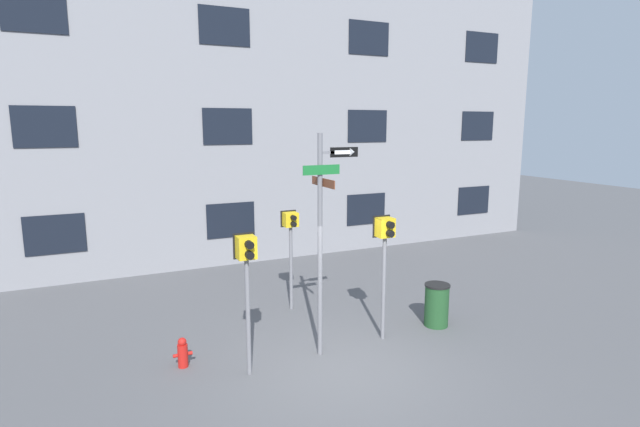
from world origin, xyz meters
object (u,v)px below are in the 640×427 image
Objects in this scene: street_sign_pole at (323,228)px; pedestrian_signal_right at (385,243)px; fire_hydrant at (183,353)px; pedestrian_signal_across at (291,233)px; trash_bin at (437,305)px; pedestrian_signal_left at (247,266)px.

street_sign_pole is 1.47m from pedestrian_signal_right.
street_sign_pole is 1.64× the size of pedestrian_signal_right.
pedestrian_signal_right is (1.40, 0.10, -0.45)m from street_sign_pole.
street_sign_pole is 7.52× the size of fire_hydrant.
pedestrian_signal_across is 3.74m from fire_hydrant.
trash_bin is (5.34, -0.40, 0.20)m from fire_hydrant.
pedestrian_signal_left is 2.93m from pedestrian_signal_right.
fire_hydrant is (-3.92, 0.49, -1.74)m from pedestrian_signal_right.
fire_hydrant is (-1.01, 0.77, -1.71)m from pedestrian_signal_left.
street_sign_pole is at bearing -176.04° from pedestrian_signal_right.
street_sign_pole reaches higher than pedestrian_signal_left.
pedestrian_signal_right is 2.09m from trash_bin.
pedestrian_signal_left is 4.60m from trash_bin.
pedestrian_signal_across reaches higher than fire_hydrant.
pedestrian_signal_right is at bearing -176.53° from trash_bin.
fire_hydrant is 0.59× the size of trash_bin.
pedestrian_signal_left reaches higher than pedestrian_signal_across.
fire_hydrant is at bearing 175.66° from trash_bin.
street_sign_pole is 3.45m from trash_bin.
street_sign_pole reaches higher than fire_hydrant.
pedestrian_signal_left is 0.99× the size of pedestrian_signal_right.
pedestrian_signal_left is 4.52× the size of fire_hydrant.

